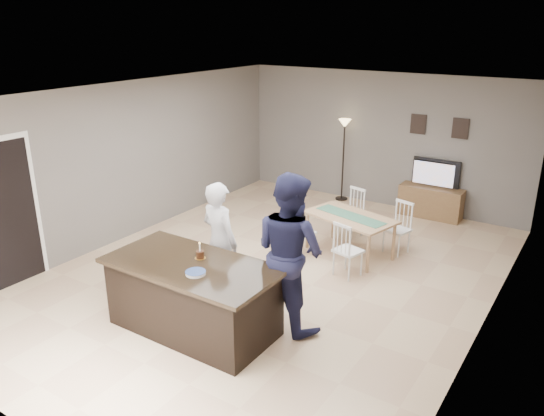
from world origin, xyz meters
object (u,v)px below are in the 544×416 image
Objects in this scene: dining_table at (350,223)px; television at (435,173)px; tv_console at (430,202)px; man at (290,251)px; birthday_cake at (200,254)px; floor_lamp at (344,138)px; kitchen_island at (194,296)px; plate_stack at (196,273)px; woman at (220,242)px.

television is at bearing 91.74° from dining_table.
man reaches higher than tv_console.
birthday_cake is (-1.21, -5.40, 0.65)m from tv_console.
floor_lamp reaches higher than birthday_cake.
man reaches higher than birthday_cake.
birthday_cake reaches higher than tv_console.
kitchen_island is at bearing 77.99° from television.
man reaches higher than kitchen_island.
tv_console is at bearing 77.37° from birthday_cake.
plate_stack is (0.23, -0.20, 0.46)m from kitchen_island.
woman is 0.97× the size of floor_lamp.
kitchen_island is at bearing 139.89° from plate_stack.
kitchen_island is 1.79× the size of tv_console.
man is at bearing 39.88° from kitchen_island.
kitchen_island is 2.35× the size of television.
man is 8.37× the size of plate_stack.
television is at bearing 77.99° from kitchen_island.
birthday_cake is (-1.21, -5.47, 0.09)m from television.
plate_stack is at bearing 124.55° from woman.
birthday_cake is (-0.92, -0.59, -0.05)m from man.
dining_table is at bearing -102.97° from tv_console.
birthday_cake is 0.11× the size of dining_table.
woman is 2.46m from dining_table.
plate_stack is 0.14× the size of floor_lamp.
woman is at bearing 108.39° from birthday_cake.
dining_table is 1.09× the size of floor_lamp.
plate_stack is at bearing -56.46° from birthday_cake.
television is 0.49× the size of dining_table.
floor_lamp is (-1.35, 2.48, 0.79)m from dining_table.
kitchen_island is 1.14× the size of dining_table.
birthday_cake is 0.44m from plate_stack.
woman reaches higher than tv_console.
kitchen_island reaches higher than dining_table.
birthday_cake is 0.88× the size of plate_stack.
floor_lamp is at bearing -73.84° from woman.
kitchen_island is 1.24× the size of floor_lamp.
television reaches higher than plate_stack.
plate_stack is (0.24, -0.37, -0.03)m from birthday_cake.
man reaches higher than plate_stack.
woman reaches higher than kitchen_island.
dining_table reaches higher than tv_console.
television is at bearing 77.52° from birthday_cake.
birthday_cake is at bearing -82.54° from floor_lamp.
tv_console is 5.88m from plate_stack.
woman is (-1.43, -4.75, 0.54)m from tv_console.
plate_stack is at bearing -82.56° from dining_table.
woman reaches higher than television.
kitchen_island is 5.70m from tv_console.
plate_stack is at bearing -40.11° from kitchen_island.
floor_lamp is at bearing 99.35° from plate_stack.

